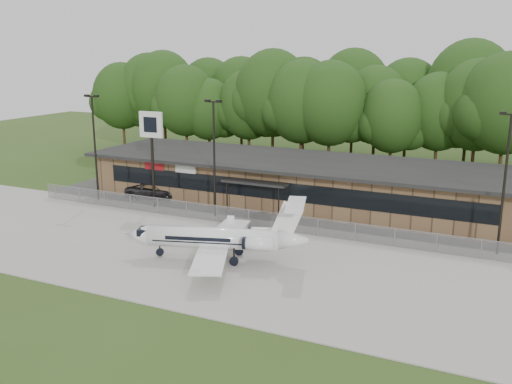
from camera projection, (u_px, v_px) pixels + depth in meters
The scene contains 12 objects.
ground at pixel (154, 298), 33.67m from camera, with size 160.00×160.00×0.00m, color #344A1A.
apron at pixel (219, 255), 40.69m from camera, with size 64.00×18.00×0.08m, color #9E9B93.
parking_lot at pixel (281, 214), 50.80m from camera, with size 50.00×9.00×0.06m, color #383835.
terminal at pixel (299, 181), 54.19m from camera, with size 41.00×11.65×4.30m.
fence at pixel (260, 220), 46.67m from camera, with size 46.00×0.04×1.52m.
treeline at pixel (353, 108), 68.77m from camera, with size 72.00×12.00×15.00m, color #123510, non-canonical shape.
light_pole_left at pixel (94, 140), 54.12m from camera, with size 1.55×0.30×10.23m.
light_pole_mid at pixel (214, 150), 48.78m from camera, with size 1.55×0.30×10.23m.
light_pole_right at pixel (505, 174), 39.33m from camera, with size 1.55×0.30×10.23m.
business_jet at pixel (220, 239), 39.36m from camera, with size 12.98×11.64×4.41m.
suv at pixel (155, 190), 56.34m from camera, with size 2.61×5.66×1.57m, color #313033.
pole_sign at pixel (151, 135), 51.56m from camera, with size 2.34×0.34×8.91m.
Camera 1 is at (18.66, -25.66, 14.26)m, focal length 40.00 mm.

